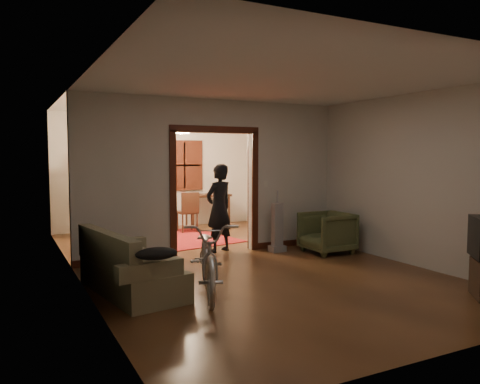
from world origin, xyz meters
TOP-DOWN VIEW (x-y plane):
  - floor at (0.00, 0.00)m, footprint 5.00×8.50m
  - ceiling at (0.00, 0.00)m, footprint 5.00×8.50m
  - wall_back at (0.00, 4.25)m, footprint 5.00×0.02m
  - wall_left at (-2.50, 0.00)m, footprint 0.02×8.50m
  - wall_right at (2.50, 0.00)m, footprint 0.02×8.50m
  - partition_wall at (0.00, 0.75)m, footprint 5.00×0.14m
  - door_casing at (0.00, 0.75)m, footprint 1.74×0.20m
  - far_window at (0.70, 4.21)m, footprint 0.98×0.06m
  - chandelier at (0.00, 2.50)m, footprint 0.24×0.24m
  - light_switch at (1.05, 0.68)m, footprint 0.08×0.01m
  - sofa at (-1.96, -1.05)m, footprint 1.08×1.89m
  - rolled_paper at (-1.86, -0.75)m, footprint 0.10×0.83m
  - jacket at (-1.91, -1.96)m, footprint 0.48×0.36m
  - bicycle at (-1.10, -1.56)m, footprint 1.22×1.96m
  - armchair at (1.86, -0.18)m, footprint 0.83×0.81m
  - vacuum at (1.10, 0.33)m, footprint 0.29×0.23m
  - person at (0.13, 0.83)m, footprint 0.69×0.57m
  - oriental_rug at (0.01, 2.45)m, footprint 2.16×2.60m
  - locker at (-1.26, 3.66)m, footprint 0.95×0.69m
  - globe at (-1.26, 3.66)m, footprint 0.30×0.30m
  - desk at (1.19, 3.85)m, footprint 1.15×0.72m
  - desk_chair at (0.39, 3.20)m, footprint 0.49×0.49m

SIDE VIEW (x-z plane):
  - floor at x=0.00m, z-range -0.01..0.01m
  - oriental_rug at x=0.01m, z-range 0.00..0.02m
  - armchair at x=1.86m, z-range 0.00..0.76m
  - desk at x=1.19m, z-range 0.00..0.80m
  - sofa at x=-1.96m, z-range 0.00..0.82m
  - vacuum at x=1.10m, z-range 0.00..0.92m
  - desk_chair at x=0.39m, z-range 0.00..0.94m
  - bicycle at x=-1.10m, z-range 0.00..0.97m
  - rolled_paper at x=-1.86m, z-range 0.48..0.58m
  - jacket at x=-1.91m, z-range 0.61..0.75m
  - person at x=0.13m, z-range 0.00..1.64m
  - locker at x=-1.26m, z-range 0.00..1.71m
  - door_casing at x=0.00m, z-range -0.06..2.26m
  - light_switch at x=1.05m, z-range 1.19..1.31m
  - wall_back at x=0.00m, z-range 0.00..2.80m
  - wall_left at x=-2.50m, z-range 0.00..2.80m
  - wall_right at x=2.50m, z-range 0.00..2.80m
  - partition_wall at x=0.00m, z-range 0.00..2.80m
  - far_window at x=0.70m, z-range 0.91..2.19m
  - globe at x=-1.26m, z-range 1.79..2.09m
  - chandelier at x=0.00m, z-range 2.23..2.47m
  - ceiling at x=0.00m, z-range 2.79..2.80m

